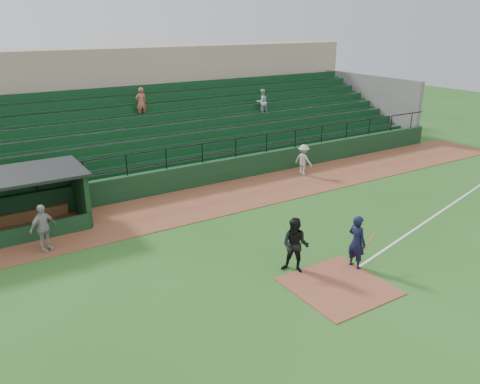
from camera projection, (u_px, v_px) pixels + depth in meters
ground at (318, 273)px, 16.10m from camera, size 90.00×90.00×0.00m
warning_track at (206, 201)px, 22.47m from camera, size 40.00×4.00×0.03m
home_plate_dirt at (339, 286)px, 15.30m from camera, size 3.00×3.00×0.03m
foul_line at (438, 214)px, 21.05m from camera, size 17.49×4.44×0.01m
stadium_structure at (139, 123)px, 28.42m from camera, size 38.00×13.08×6.40m
batter_at_plate at (357, 242)px, 16.18m from camera, size 1.05×0.73×1.92m
umpire at (295, 246)px, 15.89m from camera, size 1.16×1.20×1.95m
runner at (304, 160)px, 26.00m from camera, size 0.87×1.22×1.70m
dugout_player_a at (43, 228)px, 17.31m from camera, size 1.15×0.87×1.82m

